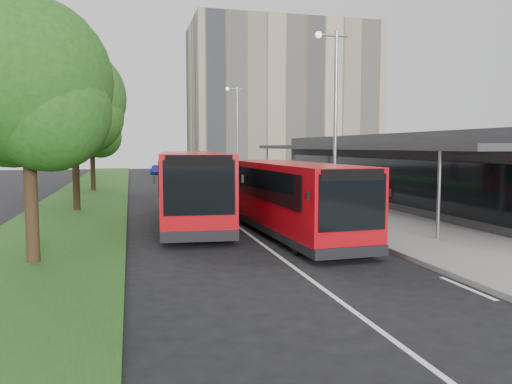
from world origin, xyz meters
TOP-DOWN VIEW (x-y plane):
  - ground at (0.00, 0.00)m, footprint 120.00×120.00m
  - pavement at (6.00, 20.00)m, footprint 5.00×80.00m
  - grass_verge at (-7.00, 20.00)m, footprint 5.00×80.00m
  - lane_centre_line at (0.00, 15.00)m, footprint 0.12×70.00m
  - kerb_dashes at (3.30, 19.00)m, footprint 0.12×56.00m
  - office_block at (14.00, 42.00)m, footprint 22.00×12.00m
  - station_building at (10.86, 8.00)m, footprint 7.70×26.00m
  - tree_near at (-7.01, -2.95)m, footprint 4.61×4.61m
  - tree_mid at (-7.01, 9.05)m, footprint 5.21×5.21m
  - tree_far at (-7.01, 21.05)m, footprint 4.39×4.39m
  - lamp_post_near at (4.12, 2.00)m, footprint 1.44×0.28m
  - lamp_post_far at (4.12, 22.00)m, footprint 1.44×0.28m
  - bus_main at (1.47, -0.45)m, footprint 2.84×9.72m
  - bus_second at (-1.75, 3.44)m, footprint 3.57×11.04m
  - litter_bin at (5.37, 10.43)m, footprint 0.73×0.73m
  - bollard at (5.57, 17.02)m, footprint 0.21×0.21m
  - car_near at (1.84, 36.93)m, footprint 1.84×3.30m
  - car_far at (-1.08, 43.84)m, footprint 1.87×3.52m

SIDE VIEW (x-z plane):
  - ground at x=0.00m, z-range 0.00..0.00m
  - kerb_dashes at x=3.30m, z-range 0.00..0.01m
  - lane_centre_line at x=0.00m, z-range 0.00..0.01m
  - grass_verge at x=-7.00m, z-range 0.00..0.10m
  - pavement at x=6.00m, z-range 0.00..0.15m
  - car_near at x=1.84m, z-range 0.00..1.06m
  - car_far at x=-1.08m, z-range 0.00..1.10m
  - litter_bin at x=5.37m, z-range 0.15..1.15m
  - bollard at x=5.57m, z-range 0.15..1.25m
  - bus_main at x=1.47m, z-range 0.04..2.76m
  - bus_second at x=-1.75m, z-range 0.04..3.12m
  - station_building at x=10.86m, z-range 0.04..4.04m
  - tree_far at x=-7.01m, z-range 1.02..8.02m
  - lamp_post_near at x=4.12m, z-range 0.72..8.72m
  - lamp_post_far at x=4.12m, z-range 0.72..8.72m
  - tree_near at x=-7.01m, z-range 1.08..8.48m
  - tree_mid at x=-7.01m, z-range 1.22..9.60m
  - office_block at x=14.00m, z-range 0.00..18.00m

